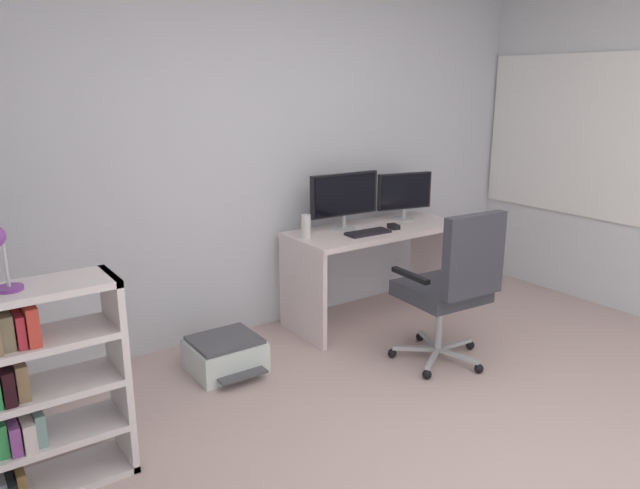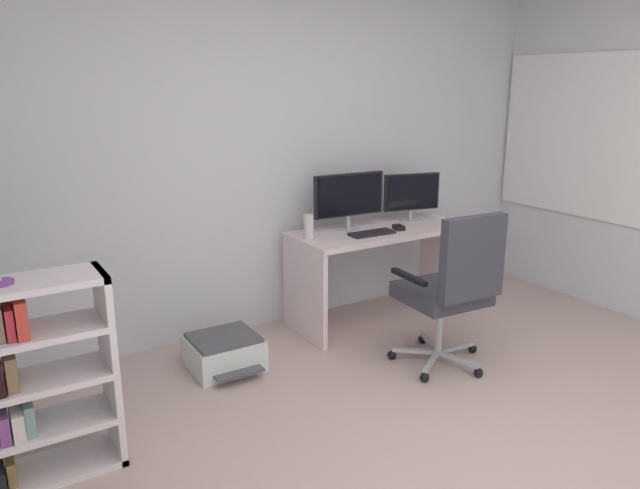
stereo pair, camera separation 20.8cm
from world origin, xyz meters
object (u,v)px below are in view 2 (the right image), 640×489
Objects in this scene: computer_mouse at (399,227)px; bookshelf at (17,384)px; monitor_main at (349,197)px; office_chair at (452,284)px; keyboard at (372,233)px; monitor_secondary at (412,194)px; desk at (380,253)px; desktop_speaker at (309,226)px; printer at (224,352)px.

bookshelf is (-2.67, -0.62, -0.25)m from computer_mouse.
office_chair is at bearing -84.67° from monitor_main.
monitor_main is 1.09m from office_chair.
keyboard is 0.33× the size of office_chair.
bookshelf is at bearing -163.47° from keyboard.
monitor_secondary reaches higher than computer_mouse.
desk is at bearing 36.41° from keyboard.
monitor_secondary is at bearing 0.01° from monitor_main.
computer_mouse is 0.72m from desktop_speaker.
desktop_speaker is (-0.37, -0.05, -0.17)m from monitor_main.
bookshelf is (-2.57, -0.72, -0.04)m from desk.
monitor_main is 0.41m from desktop_speaker.
office_chair is (0.47, -0.96, -0.23)m from desktop_speaker.
desk reaches higher than printer.
office_chair reaches higher than keyboard.
computer_mouse is 2.75m from bookshelf.
printer is at bearing -167.92° from monitor_main.
desk is 0.28m from keyboard.
printer is at bearing 25.08° from bookshelf.
office_chair is at bearing -4.64° from bookshelf.
bookshelf reaches higher than desk.
desk is 1.43× the size of bookshelf.
monitor_main is at bearing -179.99° from monitor_secondary.
office_chair reaches higher than bookshelf.
desk is at bearing -166.19° from monitor_secondary.
desk is 1.43m from printer.
desktop_speaker reaches higher than keyboard.
computer_mouse is at bearing -145.56° from monitor_secondary.
office_chair is (-0.23, -0.82, -0.17)m from computer_mouse.
bookshelf reaches higher than computer_mouse.
printer is at bearing -175.76° from keyboard.
bookshelf is at bearing -154.70° from computer_mouse.
monitor_secondary reaches higher than keyboard.
office_chair is 1.51m from printer.
computer_mouse is at bearing 13.16° from bookshelf.
printer is (-1.72, -0.24, -0.83)m from monitor_secondary.
keyboard is 2.00× the size of desktop_speaker.
office_chair is at bearing -98.39° from desk.
bookshelf is (-2.34, -0.81, -0.49)m from monitor_main.
office_chair is at bearing -64.02° from desktop_speaker.
keyboard is at bearing -145.92° from desk.
monitor_main is 5.73× the size of computer_mouse.
monitor_main is (-0.23, 0.09, 0.45)m from desk.
computer_mouse is (0.10, -0.10, 0.21)m from desk.
monitor_main reaches higher than monitor_secondary.
computer_mouse is 1.58m from printer.
monitor_main reaches higher than desktop_speaker.
desktop_speaker is at bearing 115.98° from office_chair.
desktop_speaker is 2.14m from bookshelf.
desk is 8.04× the size of desktop_speaker.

